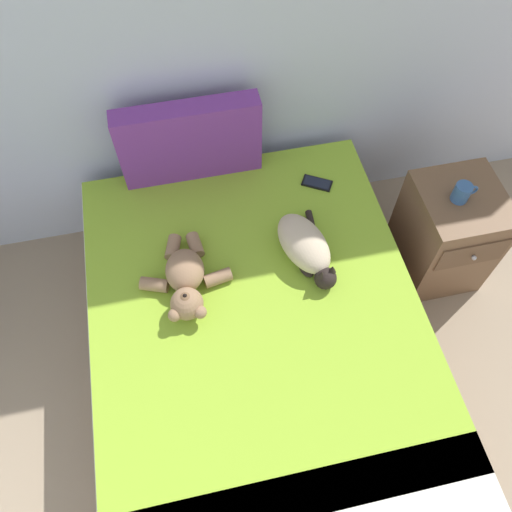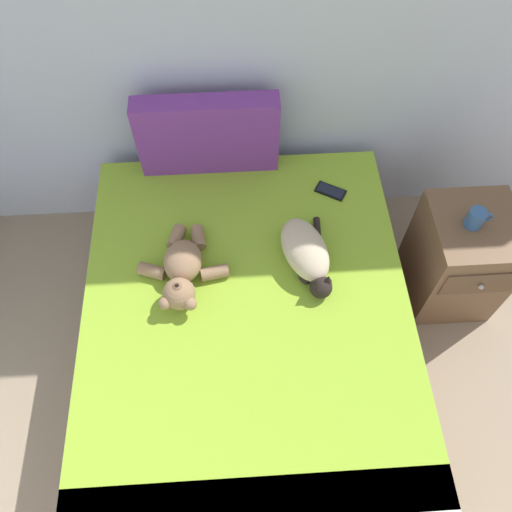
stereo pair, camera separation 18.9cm
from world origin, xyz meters
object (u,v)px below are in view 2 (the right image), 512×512
(cat, at_px, (306,253))
(mug, at_px, (476,218))
(bed, at_px, (248,340))
(nightstand, at_px, (458,259))
(cell_phone, at_px, (331,191))
(patterned_cushion, at_px, (208,135))
(teddy_bear, at_px, (182,271))

(cat, bearing_deg, mug, 7.21)
(bed, xyz_separation_m, cat, (0.28, 0.26, 0.34))
(nightstand, distance_m, mug, 0.36)
(cell_phone, bearing_deg, patterned_cushion, 160.06)
(bed, relative_size, nightstand, 3.08)
(cell_phone, bearing_deg, cat, -113.20)
(bed, distance_m, patterned_cushion, 1.01)
(cell_phone, height_order, mug, mug)
(patterned_cushion, relative_size, mug, 5.71)
(bed, distance_m, nightstand, 1.15)
(patterned_cushion, relative_size, teddy_bear, 1.47)
(teddy_bear, height_order, mug, mug)
(patterned_cushion, bearing_deg, nightstand, -22.69)
(teddy_bear, bearing_deg, mug, 6.54)
(bed, bearing_deg, mug, 18.69)
(bed, height_order, teddy_bear, teddy_bear)
(cat, bearing_deg, patterned_cushion, 124.44)
(nightstand, xyz_separation_m, mug, (-0.04, -0.00, 0.36))
(teddy_bear, bearing_deg, cell_phone, 32.07)
(cat, distance_m, cell_phone, 0.44)
(patterned_cushion, height_order, cat, patterned_cushion)
(mug, bearing_deg, bed, -161.31)
(bed, height_order, cat, cat)
(bed, relative_size, teddy_bear, 4.08)
(bed, height_order, cell_phone, cell_phone)
(cat, xyz_separation_m, cell_phone, (0.17, 0.40, -0.07))
(patterned_cushion, distance_m, cat, 0.76)
(cat, xyz_separation_m, nightstand, (0.81, 0.10, -0.29))
(patterned_cushion, distance_m, cell_phone, 0.66)
(bed, bearing_deg, cell_phone, 55.67)
(bed, distance_m, teddy_bear, 0.48)
(cat, distance_m, mug, 0.78)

